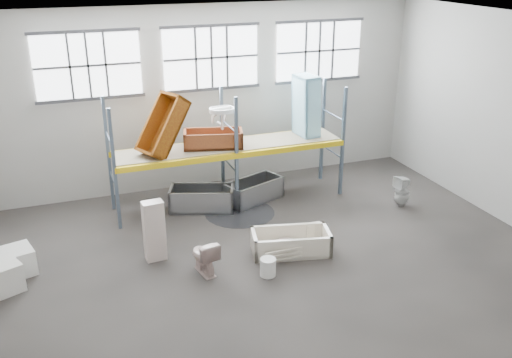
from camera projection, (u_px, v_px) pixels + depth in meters
name	position (u px, v px, depth m)	size (l,w,h in m)	color
floor	(280.00, 266.00, 12.18)	(12.00, 10.00, 0.10)	#4D4642
ceiling	(285.00, 22.00, 10.26)	(12.00, 10.00, 0.10)	silver
wall_back	(211.00, 97.00, 15.60)	(12.00, 0.10, 5.00)	#A19E96
wall_front	(444.00, 286.00, 6.83)	(12.00, 0.10, 5.00)	#A4A199
window_left	(88.00, 66.00, 14.06)	(2.60, 0.04, 1.60)	white
window_mid	(211.00, 58.00, 15.09)	(2.60, 0.04, 1.60)	white
window_right	(319.00, 51.00, 16.13)	(2.60, 0.04, 1.60)	white
rack_upright_la	(115.00, 171.00, 13.14)	(0.08, 0.08, 3.00)	slate
rack_upright_lb	(108.00, 155.00, 14.18)	(0.08, 0.08, 3.00)	slate
rack_upright_ma	(237.00, 156.00, 14.11)	(0.08, 0.08, 3.00)	slate
rack_upright_mb	(222.00, 141.00, 15.15)	(0.08, 0.08, 3.00)	slate
rack_upright_ra	(343.00, 142.00, 15.08)	(0.08, 0.08, 3.00)	slate
rack_upright_rb	(323.00, 130.00, 16.12)	(0.08, 0.08, 3.00)	slate
rack_beam_front	(237.00, 156.00, 14.11)	(6.00, 0.10, 0.14)	yellow
rack_beam_back	(222.00, 141.00, 15.15)	(6.00, 0.10, 0.14)	yellow
shelf_deck	(229.00, 145.00, 14.60)	(5.90, 1.10, 0.03)	gray
wet_patch	(240.00, 213.00, 14.50)	(1.80, 1.80, 0.00)	black
bathtub_beige	(291.00, 242.00, 12.53)	(1.72, 0.81, 0.51)	beige
cistern_spare	(313.00, 231.00, 12.97)	(0.38, 0.18, 0.37)	beige
sink_in_tub	(286.00, 244.00, 12.64)	(0.41, 0.41, 0.14)	beige
toilet_beige	(204.00, 256.00, 11.70)	(0.43, 0.76, 0.77)	beige
cistern_tall	(154.00, 231.00, 12.10)	(0.44, 0.29, 1.36)	beige
toilet_white	(402.00, 191.00, 14.75)	(0.38, 0.39, 0.84)	silver
steel_tub_left	(202.00, 199.00, 14.61)	(1.64, 0.76, 0.60)	#9EA1A6
steel_tub_right	(254.00, 190.00, 15.14)	(1.58, 0.74, 0.58)	#AEB1B6
rust_tub_flat	(213.00, 139.00, 14.35)	(1.49, 0.70, 0.42)	brown
rust_tub_tilted	(163.00, 126.00, 13.75)	(1.60, 0.75, 0.45)	#824E0B
sink_on_shelf	(222.00, 128.00, 14.25)	(0.65, 0.50, 0.58)	silver
blue_tub_upright	(306.00, 106.00, 15.09)	(1.66, 0.78, 0.47)	#97DAF2
bucket	(268.00, 267.00, 11.66)	(0.33, 0.33, 0.38)	silver
carton_near	(2.00, 278.00, 11.07)	(0.69, 0.59, 0.59)	silver
carton_far	(16.00, 261.00, 11.70)	(0.67, 0.67, 0.56)	silver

